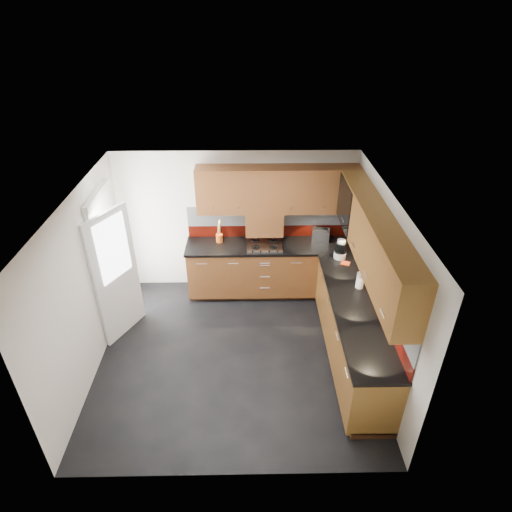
{
  "coord_description": "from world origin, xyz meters",
  "views": [
    {
      "loc": [
        0.21,
        -4.47,
        4.42
      ],
      "look_at": [
        0.3,
        0.65,
        1.25
      ],
      "focal_mm": 30.0,
      "sensor_mm": 36.0,
      "label": 1
    }
  ],
  "objects_px": {
    "gas_hob": "(264,245)",
    "food_processor": "(340,250)",
    "toaster": "(321,235)",
    "utensil_pot": "(219,237)"
  },
  "relations": [
    {
      "from": "toaster",
      "to": "food_processor",
      "type": "bearing_deg",
      "value": -69.42
    },
    {
      "from": "utensil_pot",
      "to": "food_processor",
      "type": "xyz_separation_m",
      "value": [
        1.87,
        -0.53,
        0.05
      ]
    },
    {
      "from": "utensil_pot",
      "to": "toaster",
      "type": "relative_size",
      "value": 1.31
    },
    {
      "from": "gas_hob",
      "to": "utensil_pot",
      "type": "relative_size",
      "value": 1.41
    },
    {
      "from": "gas_hob",
      "to": "utensil_pot",
      "type": "height_order",
      "value": "utensil_pot"
    },
    {
      "from": "gas_hob",
      "to": "food_processor",
      "type": "relative_size",
      "value": 1.82
    },
    {
      "from": "gas_hob",
      "to": "utensil_pot",
      "type": "xyz_separation_m",
      "value": [
        -0.73,
        0.14,
        0.08
      ]
    },
    {
      "from": "gas_hob",
      "to": "food_processor",
      "type": "xyz_separation_m",
      "value": [
        1.14,
        -0.39,
        0.13
      ]
    },
    {
      "from": "gas_hob",
      "to": "toaster",
      "type": "distance_m",
      "value": 0.95
    },
    {
      "from": "utensil_pot",
      "to": "toaster",
      "type": "height_order",
      "value": "utensil_pot"
    }
  ]
}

